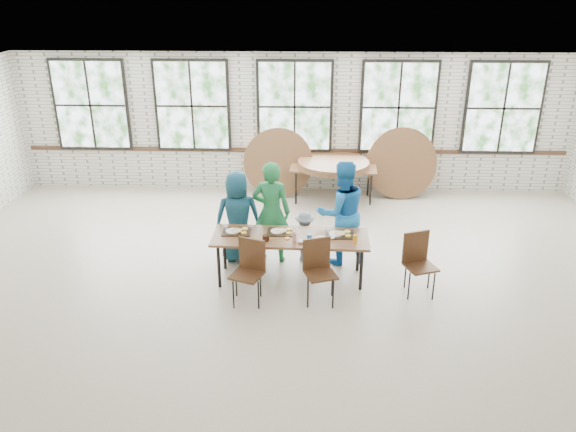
% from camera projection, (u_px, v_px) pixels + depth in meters
% --- Properties ---
extents(room, '(12.00, 12.00, 12.00)m').
position_uv_depth(room, '(295.00, 109.00, 11.97)').
color(room, '#BCAB95').
rests_on(room, ground).
extents(dining_table, '(2.42, 0.88, 0.74)m').
position_uv_depth(dining_table, '(290.00, 239.00, 8.64)').
color(dining_table, brown).
rests_on(dining_table, ground).
extents(chair_near_left, '(0.54, 0.53, 0.95)m').
position_uv_depth(chair_near_left, '(250.00, 266.00, 8.12)').
color(chair_near_left, '#462A17').
rests_on(chair_near_left, ground).
extents(chair_near_right, '(0.53, 0.52, 0.95)m').
position_uv_depth(chair_near_right, '(318.00, 265.00, 8.14)').
color(chair_near_right, '#462A17').
rests_on(chair_near_right, ground).
extents(chair_spare, '(0.53, 0.52, 0.95)m').
position_uv_depth(chair_spare, '(418.00, 258.00, 8.35)').
color(chair_spare, '#462A17').
rests_on(chair_spare, ground).
extents(adult_teal, '(0.84, 0.63, 1.55)m').
position_uv_depth(adult_teal, '(238.00, 217.00, 9.23)').
color(adult_teal, '#184F5C').
rests_on(adult_teal, ground).
extents(adult_green, '(0.67, 0.48, 1.73)m').
position_uv_depth(adult_green, '(271.00, 212.00, 9.18)').
color(adult_green, '#1D6F3A').
rests_on(adult_green, ground).
extents(toddler, '(0.59, 0.37, 0.87)m').
position_uv_depth(toddler, '(304.00, 236.00, 9.33)').
color(toddler, '#112237').
rests_on(toddler, ground).
extents(adult_blue, '(1.01, 0.89, 1.75)m').
position_uv_depth(adult_blue, '(341.00, 212.00, 9.14)').
color(adult_blue, '#1B72BF').
rests_on(adult_blue, ground).
extents(storage_table, '(1.84, 0.85, 0.74)m').
position_uv_depth(storage_table, '(333.00, 169.00, 11.81)').
color(storage_table, brown).
rests_on(storage_table, ground).
extents(tabletop_clutter, '(2.07, 0.64, 0.11)m').
position_uv_depth(tabletop_clutter, '(296.00, 236.00, 8.57)').
color(tabletop_clutter, black).
rests_on(tabletop_clutter, dining_table).
extents(round_tops_stacked, '(1.50, 1.50, 0.13)m').
position_uv_depth(round_tops_stacked, '(334.00, 164.00, 11.76)').
color(round_tops_stacked, brown).
rests_on(round_tops_stacked, storage_table).
extents(round_tops_leaning, '(4.16, 0.44, 1.49)m').
position_uv_depth(round_tops_leaning, '(360.00, 163.00, 12.04)').
color(round_tops_leaning, brown).
rests_on(round_tops_leaning, ground).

